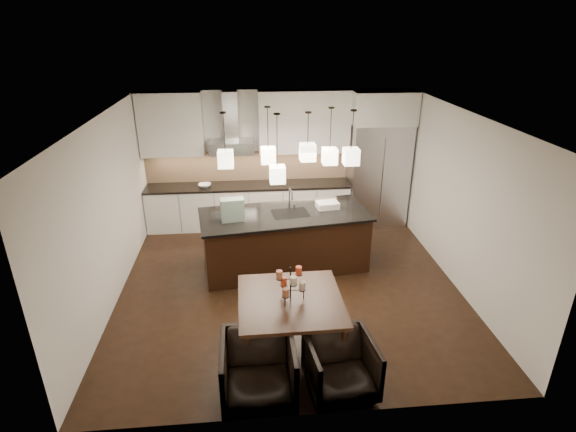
{
  "coord_description": "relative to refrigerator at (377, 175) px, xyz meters",
  "views": [
    {
      "loc": [
        -0.62,
        -6.43,
        4.05
      ],
      "look_at": [
        0.0,
        0.2,
        1.15
      ],
      "focal_mm": 28.0,
      "sensor_mm": 36.0,
      "label": 1
    }
  ],
  "objects": [
    {
      "name": "hood_chimney",
      "position": [
        -3.03,
        0.21,
        1.24
      ],
      "size": [
        0.3,
        0.28,
        0.96
      ],
      "primitive_type": "cube",
      "color": "#B7B7BA",
      "rests_on": "hood_canopy"
    },
    {
      "name": "ceiling",
      "position": [
        -2.1,
        -2.38,
        1.73
      ],
      "size": [
        5.5,
        5.5,
        0.02
      ],
      "primitive_type": "cube",
      "color": "white",
      "rests_on": "wall_back"
    },
    {
      "name": "armchair_right",
      "position": [
        -1.72,
        -4.8,
        -0.72
      ],
      "size": [
        0.86,
        0.88,
        0.72
      ],
      "primitive_type": "imported",
      "rotation": [
        0.0,
        0.0,
        0.12
      ],
      "color": "black",
      "rests_on": "floor"
    },
    {
      "name": "backsplash",
      "position": [
        -2.73,
        0.35,
        0.16
      ],
      "size": [
        4.21,
        0.02,
        0.63
      ],
      "primitive_type": "cube",
      "color": "tan",
      "rests_on": "countertop"
    },
    {
      "name": "pendant_c",
      "position": [
        -1.78,
        -2.08,
        1.1
      ],
      "size": [
        0.24,
        0.24,
        0.26
      ],
      "primitive_type": "cube",
      "color": "beige",
      "rests_on": "ceiling"
    },
    {
      "name": "pendant_b",
      "position": [
        -2.37,
        -1.55,
        0.92
      ],
      "size": [
        0.24,
        0.24,
        0.26
      ],
      "primitive_type": "cube",
      "color": "beige",
      "rests_on": "ceiling"
    },
    {
      "name": "fridge_panel",
      "position": [
        0.0,
        0.0,
        1.4
      ],
      "size": [
        1.26,
        0.72,
        0.65
      ],
      "primitive_type": "cube",
      "color": "silver",
      "rests_on": "refrigerator"
    },
    {
      "name": "upper_cab_right",
      "position": [
        -1.55,
        0.19,
        1.1
      ],
      "size": [
        1.85,
        0.35,
        1.25
      ],
      "primitive_type": "cube",
      "color": "silver",
      "rests_on": "wall_back"
    },
    {
      "name": "candelabra",
      "position": [
        -2.24,
        -4.01,
        -0.05
      ],
      "size": [
        0.39,
        0.39,
        0.47
      ],
      "primitive_type": null,
      "rotation": [
        0.0,
        0.0,
        0.01
      ],
      "color": "black",
      "rests_on": "dining_table"
    },
    {
      "name": "tote_bag",
      "position": [
        -3.0,
        -1.98,
        0.14
      ],
      "size": [
        0.4,
        0.25,
        0.38
      ],
      "primitive_type": "cube",
      "rotation": [
        0.0,
        0.0,
        0.14
      ],
      "color": "#1C4A2C",
      "rests_on": "island_top"
    },
    {
      "name": "hood_canopy",
      "position": [
        -3.03,
        0.1,
        0.65
      ],
      "size": [
        0.9,
        0.52,
        0.24
      ],
      "primitive_type": "cube",
      "color": "#B7B7BA",
      "rests_on": "wall_back"
    },
    {
      "name": "island_body",
      "position": [
        -2.12,
        -1.78,
        -0.58
      ],
      "size": [
        2.91,
        1.48,
        0.98
      ],
      "primitive_type": "cube",
      "rotation": [
        0.0,
        0.0,
        0.14
      ],
      "color": "black",
      "rests_on": "floor"
    },
    {
      "name": "wall_front",
      "position": [
        -2.1,
        -5.14,
        0.32
      ],
      "size": [
        5.5,
        0.02,
        2.8
      ],
      "primitive_type": "cube",
      "color": "silver",
      "rests_on": "ground"
    },
    {
      "name": "candle_e",
      "position": [
        -2.38,
        -4.0,
        0.08
      ],
      "size": [
        0.08,
        0.08,
        0.11
      ],
      "primitive_type": "cylinder",
      "rotation": [
        0.0,
        0.0,
        0.01
      ],
      "color": "#AF603F",
      "rests_on": "candelabra"
    },
    {
      "name": "floor",
      "position": [
        -2.1,
        -2.38,
        -1.08
      ],
      "size": [
        5.5,
        5.5,
        0.02
      ],
      "primitive_type": "cube",
      "color": "black",
      "rests_on": "ground"
    },
    {
      "name": "wall_right",
      "position": [
        0.66,
        -2.38,
        0.32
      ],
      "size": [
        0.02,
        5.5,
        2.8
      ],
      "primitive_type": "cube",
      "color": "silver",
      "rests_on": "ground"
    },
    {
      "name": "island_top",
      "position": [
        -2.12,
        -1.78,
        -0.07
      ],
      "size": [
        3.01,
        1.58,
        0.04
      ],
      "primitive_type": "cube",
      "rotation": [
        0.0,
        0.0,
        0.14
      ],
      "color": "black",
      "rests_on": "island_body"
    },
    {
      "name": "candle_a",
      "position": [
        -2.09,
        -4.01,
        -0.09
      ],
      "size": [
        0.08,
        0.08,
        0.11
      ],
      "primitive_type": "cylinder",
      "rotation": [
        0.0,
        0.0,
        0.01
      ],
      "color": "beige",
      "rests_on": "candelabra"
    },
    {
      "name": "pendant_e",
      "position": [
        -1.07,
        -1.97,
        0.98
      ],
      "size": [
        0.24,
        0.24,
        0.26
      ],
      "primitive_type": "cube",
      "color": "beige",
      "rests_on": "ceiling"
    },
    {
      "name": "pendant_a",
      "position": [
        -3.06,
        -1.97,
        1.0
      ],
      "size": [
        0.24,
        0.24,
        0.26
      ],
      "primitive_type": "cube",
      "color": "beige",
      "rests_on": "ceiling"
    },
    {
      "name": "candle_c",
      "position": [
        -2.31,
        -4.14,
        -0.09
      ],
      "size": [
        0.08,
        0.08,
        0.11
      ],
      "primitive_type": "cylinder",
      "rotation": [
        0.0,
        0.0,
        0.01
      ],
      "color": "#AF603F",
      "rests_on": "candelabra"
    },
    {
      "name": "upper_cab_left",
      "position": [
        -4.2,
        0.19,
        1.1
      ],
      "size": [
        1.25,
        0.35,
        1.25
      ],
      "primitive_type": "cube",
      "color": "silver",
      "rests_on": "wall_back"
    },
    {
      "name": "wall_left",
      "position": [
        -4.86,
        -2.38,
        0.32
      ],
      "size": [
        0.02,
        5.5,
        2.8
      ],
      "primitive_type": "cube",
      "color": "silver",
      "rests_on": "ground"
    },
    {
      "name": "countertop",
      "position": [
        -2.73,
        0.05,
        -0.17
      ],
      "size": [
        4.21,
        0.66,
        0.04
      ],
      "primitive_type": "cube",
      "color": "black",
      "rests_on": "lower_cabinets"
    },
    {
      "name": "food_container",
      "position": [
        -1.35,
        -1.61,
        0.01
      ],
      "size": [
        0.41,
        0.32,
        0.11
      ],
      "primitive_type": "cube",
      "rotation": [
        0.0,
        0.0,
        0.14
      ],
      "color": "silver",
      "rests_on": "island_top"
    },
    {
      "name": "armchair_left",
      "position": [
        -2.68,
        -4.81,
        -0.68
      ],
      "size": [
        0.85,
        0.87,
        0.79
      ],
      "primitive_type": "imported",
      "rotation": [
        0.0,
        0.0,
        0.01
      ],
      "color": "black",
      "rests_on": "floor"
    },
    {
      "name": "pendant_f",
      "position": [
        -2.26,
        -2.15,
        0.78
      ],
      "size": [
        0.24,
        0.24,
        0.26
      ],
      "primitive_type": "cube",
      "color": "beige",
      "rests_on": "ceiling"
    },
    {
      "name": "wall_back",
      "position": [
        -2.1,
        0.38,
        0.32
      ],
      "size": [
        5.5,
        0.02,
        2.8
      ],
      "primitive_type": "cube",
      "color": "silver",
      "rests_on": "ground"
    },
    {
      "name": "faucet",
      "position": [
        -2.03,
        -1.65,
        0.16
      ],
      "size": [
        0.15,
        0.28,
        0.42
      ],
      "primitive_type": null,
      "rotation": [
        0.0,
        0.0,
        0.14
      ],
      "color": "silver",
      "rests_on": "island_top"
    },
    {
      "name": "pendant_d",
      "position": [
        -1.36,
        -1.71,
        0.92
      ],
      "size": [
        0.24,
        0.24,
        0.26
      ],
      "primitive_type": "cube",
      "color": "beige",
      "rests_on": "ceiling"
    },
    {
      "name": "candle_b",
      "position": [
        -2.32,
        -3.89,
        -0.09
      ],
      "size": [
        0.08,
        0.08,
        0.11
      ],
      "primitive_type": "cylinder",
      "rotation": [
        0.0,
        0.0,
        0.01
      ],
      "color": "#E04927",
      "rests_on": "candelabra"
    },
    {
      "name": "candle_d",
      "position": [
        -2.12,
        -3.92,
        0.08
      ],
      "size": [
        0.08,
        0.08,
        0.11
      ],
      "primitive_type": "cylinder",
      "rotation": [
        0.0,
        0.0,
        0.01
      ],
      "color": "#E04927",
      "rests_on": "candelabra"
    },
    {
      "name": "lower_cabinets",
      "position": [
        -2.73,
        0.05,
        -0.64
      ],
      "size": [
        4.21,
        0.62,
        0.88
      ],
      "primitive_type": "cube",
      "color": "silver",
      "rests_on": "floor"
    },
    {
      "name": "refrigerator",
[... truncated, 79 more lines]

